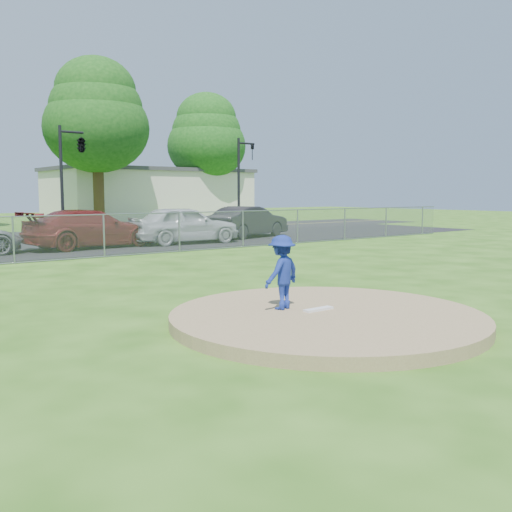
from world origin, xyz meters
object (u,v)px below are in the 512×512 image
at_px(commercial_building, 149,194).
at_px(tree_right, 96,115).
at_px(pitcher, 282,272).
at_px(parked_car_darkred, 91,229).
at_px(traffic_signal_right, 242,175).
at_px(parked_car_charcoal, 248,222).
at_px(tree_far_right, 207,136).
at_px(traffic_signal_center, 79,146).
at_px(parked_car_pearl, 184,225).

height_order(commercial_building, tree_right, tree_right).
bearing_deg(pitcher, parked_car_darkred, -113.28).
height_order(traffic_signal_right, parked_car_charcoal, traffic_signal_right).
relative_size(tree_right, tree_far_right, 1.08).
height_order(tree_far_right, parked_car_charcoal, tree_far_right).
xyz_separation_m(traffic_signal_center, parked_car_pearl, (2.06, -6.92, -3.77)).
distance_m(tree_right, tree_far_right, 11.42).
relative_size(commercial_building, parked_car_charcoal, 3.46).
distance_m(tree_right, parked_car_charcoal, 17.31).
height_order(commercial_building, parked_car_darkred, commercial_building).
distance_m(commercial_building, parked_car_charcoal, 22.58).
distance_m(parked_car_pearl, parked_car_charcoal, 4.50).
bearing_deg(parked_car_charcoal, commercial_building, -29.32).
xyz_separation_m(tree_right, parked_car_darkred, (-7.07, -16.39, -6.86)).
xyz_separation_m(commercial_building, parked_car_charcoal, (-5.61, -21.83, -1.37)).
relative_size(parked_car_darkred, parked_car_pearl, 1.10).
xyz_separation_m(pitcher, parked_car_pearl, (6.46, 14.39, -0.01)).
bearing_deg(parked_car_charcoal, traffic_signal_right, -48.29).
bearing_deg(traffic_signal_center, tree_far_right, 39.04).
bearing_deg(parked_car_charcoal, pitcher, 130.12).
distance_m(commercial_building, tree_far_right, 7.00).
xyz_separation_m(tree_far_right, parked_car_darkred, (-18.07, -19.39, -6.27)).
xyz_separation_m(commercial_building, traffic_signal_center, (-12.03, -16.00, 2.45)).
height_order(traffic_signal_center, traffic_signal_right, same).
bearing_deg(parked_car_charcoal, tree_far_right, -41.94).
xyz_separation_m(tree_right, parked_car_charcoal, (1.39, -15.83, -6.86)).
height_order(traffic_signal_right, parked_car_pearl, traffic_signal_right).
bearing_deg(traffic_signal_center, parked_car_charcoal, -42.24).
distance_m(tree_right, parked_car_pearl, 18.48).
distance_m(parked_car_darkred, parked_car_charcoal, 8.48).
bearing_deg(traffic_signal_right, pitcher, -124.54).
height_order(parked_car_pearl, parked_car_charcoal, parked_car_pearl).
distance_m(traffic_signal_center, parked_car_darkred, 7.72).
relative_size(tree_right, traffic_signal_right, 2.08).
bearing_deg(parked_car_charcoal, traffic_signal_center, 32.85).
relative_size(commercial_building, parked_car_pearl, 3.34).
bearing_deg(parked_car_charcoal, parked_car_darkred, 78.86).
bearing_deg(parked_car_pearl, parked_car_charcoal, -72.06).
relative_size(tree_far_right, pitcher, 8.18).
distance_m(tree_right, traffic_signal_center, 11.60).
bearing_deg(traffic_signal_center, pitcher, -101.66).
xyz_separation_m(tree_right, parked_car_pearl, (-2.97, -16.92, -6.80)).
height_order(parked_car_darkred, parked_car_charcoal, parked_car_darkred).
distance_m(commercial_building, traffic_signal_center, 20.17).
height_order(traffic_signal_center, parked_car_charcoal, traffic_signal_center).
bearing_deg(tree_far_right, traffic_signal_center, -140.96).
bearing_deg(commercial_building, tree_far_right, -36.87).
height_order(tree_far_right, traffic_signal_right, tree_far_right).
relative_size(tree_far_right, parked_car_darkred, 1.99).
bearing_deg(tree_far_right, pitcher, -120.77).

